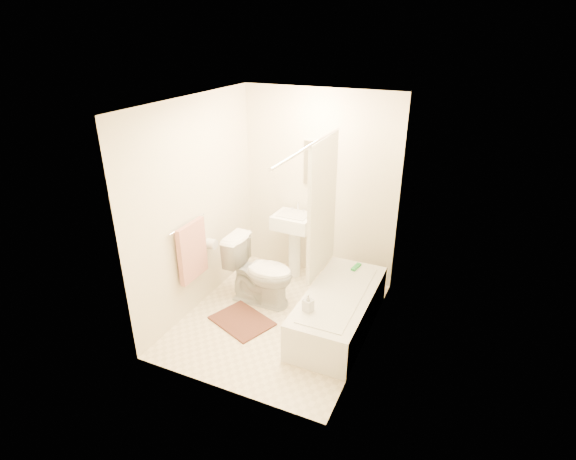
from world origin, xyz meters
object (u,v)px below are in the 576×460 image
at_px(sink, 294,243).
at_px(bath_mat, 242,321).
at_px(toilet, 260,272).
at_px(soap_bottle, 308,303).
at_px(bathtub, 339,311).

height_order(sink, bath_mat, sink).
distance_m(toilet, sink, 0.73).
distance_m(toilet, soap_bottle, 1.01).
height_order(bathtub, bath_mat, bathtub).
relative_size(bathtub, bath_mat, 2.38).
relative_size(sink, bath_mat, 1.48).
xyz_separation_m(sink, bath_mat, (-0.12, -1.19, -0.47)).
relative_size(bathtub, soap_bottle, 7.75).
height_order(toilet, bath_mat, toilet).
bearing_deg(bathtub, toilet, 173.29).
xyz_separation_m(toilet, sink, (0.12, 0.71, 0.08)).
bearing_deg(bath_mat, bathtub, 19.11).
height_order(bathtub, soap_bottle, soap_bottle).
relative_size(sink, soap_bottle, 4.82).
bearing_deg(toilet, bathtub, -96.97).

